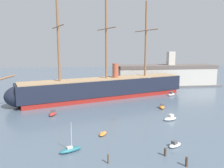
{
  "coord_description": "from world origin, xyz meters",
  "views": [
    {
      "loc": [
        -6.49,
        -27.19,
        18.09
      ],
      "look_at": [
        2.64,
        36.64,
        7.93
      ],
      "focal_mm": 35.96,
      "sensor_mm": 36.0,
      "label": 1
    }
  ],
  "objects_px": {
    "dinghy_distant_centre": "(101,92)",
    "motorboat_mid_right": "(170,118)",
    "motorboat_alongside_stern": "(162,107)",
    "dockside_warehouse_right": "(165,75)",
    "motorboat_far_right": "(171,94)",
    "motorboat_alongside_bow": "(53,113)",
    "mooring_piling_left_pair": "(165,152)",
    "tall_ship": "(106,88)",
    "mooring_piling_right_pair": "(187,162)",
    "motorboat_foreground_right": "(175,145)",
    "mooring_piling_nearest": "(108,159)",
    "sailboat_far_left": "(17,99)",
    "seagull_in_flight": "(149,78)",
    "dinghy_near_centre": "(103,134)",
    "sailboat_foreground_left": "(71,149)"
  },
  "relations": [
    {
      "from": "dinghy_distant_centre",
      "to": "motorboat_mid_right",
      "type": "bearing_deg",
      "value": -70.4
    },
    {
      "from": "motorboat_alongside_stern",
      "to": "dockside_warehouse_right",
      "type": "height_order",
      "value": "dockside_warehouse_right"
    },
    {
      "from": "motorboat_far_right",
      "to": "dockside_warehouse_right",
      "type": "height_order",
      "value": "dockside_warehouse_right"
    },
    {
      "from": "motorboat_alongside_bow",
      "to": "mooring_piling_left_pair",
      "type": "relative_size",
      "value": 2.89
    },
    {
      "from": "tall_ship",
      "to": "motorboat_mid_right",
      "type": "distance_m",
      "value": 31.48
    },
    {
      "from": "motorboat_alongside_bow",
      "to": "dinghy_distant_centre",
      "type": "height_order",
      "value": "motorboat_alongside_bow"
    },
    {
      "from": "motorboat_far_right",
      "to": "mooring_piling_right_pair",
      "type": "bearing_deg",
      "value": -110.43
    },
    {
      "from": "tall_ship",
      "to": "motorboat_foreground_right",
      "type": "distance_m",
      "value": 44.32
    },
    {
      "from": "motorboat_alongside_bow",
      "to": "mooring_piling_right_pair",
      "type": "xyz_separation_m",
      "value": [
        23.71,
        -30.8,
        0.22
      ]
    },
    {
      "from": "mooring_piling_nearest",
      "to": "dockside_warehouse_right",
      "type": "distance_m",
      "value": 80.66
    },
    {
      "from": "sailboat_far_left",
      "to": "tall_ship",
      "type": "bearing_deg",
      "value": -1.09
    },
    {
      "from": "tall_ship",
      "to": "motorboat_far_right",
      "type": "height_order",
      "value": "tall_ship"
    },
    {
      "from": "mooring_piling_nearest",
      "to": "seagull_in_flight",
      "type": "relative_size",
      "value": 1.28
    },
    {
      "from": "mooring_piling_left_pair",
      "to": "mooring_piling_nearest",
      "type": "bearing_deg",
      "value": -173.37
    },
    {
      "from": "dinghy_near_centre",
      "to": "dinghy_distant_centre",
      "type": "relative_size",
      "value": 1.08
    },
    {
      "from": "motorboat_foreground_right",
      "to": "motorboat_alongside_stern",
      "type": "relative_size",
      "value": 0.81
    },
    {
      "from": "mooring_piling_nearest",
      "to": "seagull_in_flight",
      "type": "distance_m",
      "value": 20.05
    },
    {
      "from": "sailboat_far_left",
      "to": "dinghy_distant_centre",
      "type": "xyz_separation_m",
      "value": [
        30.65,
        10.58,
        -0.11
      ]
    },
    {
      "from": "motorboat_alongside_stern",
      "to": "sailboat_foreground_left",
      "type": "bearing_deg",
      "value": -135.71
    },
    {
      "from": "motorboat_alongside_bow",
      "to": "seagull_in_flight",
      "type": "relative_size",
      "value": 3.33
    },
    {
      "from": "dockside_warehouse_right",
      "to": "sailboat_foreground_left",
      "type": "bearing_deg",
      "value": -122.91
    },
    {
      "from": "motorboat_alongside_bow",
      "to": "dinghy_distant_centre",
      "type": "distance_m",
      "value": 34.72
    },
    {
      "from": "mooring_piling_nearest",
      "to": "mooring_piling_right_pair",
      "type": "bearing_deg",
      "value": -12.47
    },
    {
      "from": "mooring_piling_left_pair",
      "to": "motorboat_mid_right",
      "type": "bearing_deg",
      "value": 64.98
    },
    {
      "from": "motorboat_alongside_stern",
      "to": "seagull_in_flight",
      "type": "height_order",
      "value": "seagull_in_flight"
    },
    {
      "from": "motorboat_alongside_bow",
      "to": "dockside_warehouse_right",
      "type": "xyz_separation_m",
      "value": [
        48.8,
        43.36,
        4.59
      ]
    },
    {
      "from": "mooring_piling_right_pair",
      "to": "motorboat_alongside_bow",
      "type": "bearing_deg",
      "value": 127.58
    },
    {
      "from": "sailboat_far_left",
      "to": "mooring_piling_nearest",
      "type": "xyz_separation_m",
      "value": [
        26.36,
        -48.36,
        0.35
      ]
    },
    {
      "from": "motorboat_alongside_stern",
      "to": "mooring_piling_nearest",
      "type": "height_order",
      "value": "mooring_piling_nearest"
    },
    {
      "from": "motorboat_alongside_stern",
      "to": "sailboat_far_left",
      "type": "distance_m",
      "value": 50.04
    },
    {
      "from": "motorboat_far_right",
      "to": "sailboat_foreground_left",
      "type": "bearing_deg",
      "value": -130.42
    },
    {
      "from": "tall_ship",
      "to": "sailboat_foreground_left",
      "type": "bearing_deg",
      "value": -104.98
    },
    {
      "from": "motorboat_mid_right",
      "to": "dinghy_near_centre",
      "type": "bearing_deg",
      "value": -157.75
    },
    {
      "from": "motorboat_far_right",
      "to": "motorboat_alongside_bow",
      "type": "bearing_deg",
      "value": -154.68
    },
    {
      "from": "motorboat_alongside_stern",
      "to": "mooring_piling_left_pair",
      "type": "distance_m",
      "value": 31.55
    },
    {
      "from": "dinghy_distant_centre",
      "to": "seagull_in_flight",
      "type": "xyz_separation_m",
      "value": [
        6.22,
        -46.03,
        11.64
      ]
    },
    {
      "from": "tall_ship",
      "to": "sailboat_foreground_left",
      "type": "relative_size",
      "value": 13.34
    },
    {
      "from": "motorboat_foreground_right",
      "to": "mooring_piling_nearest",
      "type": "distance_m",
      "value": 13.73
    },
    {
      "from": "dinghy_near_centre",
      "to": "seagull_in_flight",
      "type": "height_order",
      "value": "seagull_in_flight"
    },
    {
      "from": "dinghy_near_centre",
      "to": "motorboat_mid_right",
      "type": "distance_m",
      "value": 19.48
    },
    {
      "from": "sailboat_foreground_left",
      "to": "mooring_piling_left_pair",
      "type": "height_order",
      "value": "sailboat_foreground_left"
    },
    {
      "from": "mooring_piling_left_pair",
      "to": "seagull_in_flight",
      "type": "relative_size",
      "value": 1.15
    },
    {
      "from": "motorboat_alongside_bow",
      "to": "mooring_piling_right_pair",
      "type": "height_order",
      "value": "motorboat_alongside_bow"
    },
    {
      "from": "tall_ship",
      "to": "mooring_piling_right_pair",
      "type": "xyz_separation_m",
      "value": [
        6.54,
        -50.39,
        -3.17
      ]
    },
    {
      "from": "dockside_warehouse_right",
      "to": "motorboat_alongside_stern",
      "type": "bearing_deg",
      "value": -112.08
    },
    {
      "from": "tall_ship",
      "to": "seagull_in_flight",
      "type": "distance_m",
      "value": 36.12
    },
    {
      "from": "sailboat_far_left",
      "to": "motorboat_foreground_right",
      "type": "bearing_deg",
      "value": -48.22
    },
    {
      "from": "sailboat_foreground_left",
      "to": "mooring_piling_left_pair",
      "type": "bearing_deg",
      "value": -13.21
    },
    {
      "from": "motorboat_foreground_right",
      "to": "motorboat_alongside_bow",
      "type": "bearing_deg",
      "value": 136.08
    },
    {
      "from": "tall_ship",
      "to": "dockside_warehouse_right",
      "type": "height_order",
      "value": "tall_ship"
    }
  ]
}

